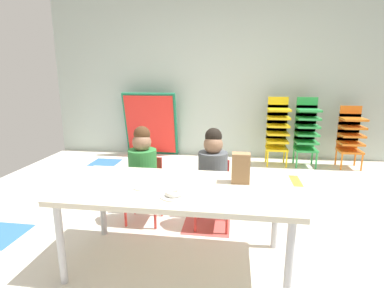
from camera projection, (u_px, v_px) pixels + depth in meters
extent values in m
cube|color=silver|center=(207.00, 225.00, 2.84)|extent=(5.81, 5.10, 0.02)
cube|color=orange|center=(178.00, 187.00, 3.77)|extent=(0.43, 0.43, 0.00)
cube|color=#B24C47|center=(207.00, 224.00, 2.84)|extent=(0.43, 0.43, 0.00)
cube|color=#336BB2|center=(105.00, 162.00, 4.82)|extent=(0.43, 0.43, 0.00)
cube|color=orange|center=(284.00, 180.00, 4.02)|extent=(0.43, 0.43, 0.00)
cube|color=#B2C1B7|center=(222.00, 75.00, 4.99)|extent=(5.81, 0.10, 2.73)
cube|color=beige|center=(178.00, 189.00, 2.13)|extent=(1.62, 0.76, 0.04)
cylinder|color=#B2B2B7|center=(61.00, 244.00, 1.99)|extent=(0.05, 0.05, 0.57)
cylinder|color=#B2B2B7|center=(289.00, 263.00, 1.79)|extent=(0.05, 0.05, 0.57)
cylinder|color=#B2B2B7|center=(102.00, 204.00, 2.61)|extent=(0.05, 0.05, 0.57)
cylinder|color=#B2B2B7|center=(275.00, 215.00, 2.41)|extent=(0.05, 0.05, 0.57)
cube|color=red|center=(144.00, 192.00, 2.84)|extent=(0.32, 0.30, 0.03)
cube|color=red|center=(148.00, 172.00, 2.95)|extent=(0.29, 0.02, 0.30)
cylinder|color=#2D7A38|center=(143.00, 170.00, 2.79)|extent=(0.33, 0.33, 0.38)
sphere|color=#8C664C|center=(142.00, 142.00, 2.73)|extent=(0.17, 0.17, 0.17)
sphere|color=#472D19|center=(142.00, 134.00, 2.72)|extent=(0.15, 0.15, 0.15)
cylinder|color=red|center=(125.00, 212.00, 2.76)|extent=(0.02, 0.02, 0.28)
cylinder|color=red|center=(155.00, 214.00, 2.73)|extent=(0.02, 0.02, 0.28)
cylinder|color=red|center=(135.00, 200.00, 3.02)|extent=(0.02, 0.02, 0.28)
cylinder|color=red|center=(162.00, 202.00, 2.98)|extent=(0.02, 0.02, 0.28)
cube|color=red|center=(212.00, 196.00, 2.75)|extent=(0.32, 0.30, 0.03)
cube|color=red|center=(214.00, 175.00, 2.86)|extent=(0.29, 0.02, 0.30)
cylinder|color=#4C5156|center=(213.00, 173.00, 2.70)|extent=(0.34, 0.34, 0.38)
sphere|color=#8C664C|center=(213.00, 145.00, 2.64)|extent=(0.17, 0.17, 0.17)
sphere|color=black|center=(213.00, 136.00, 2.63)|extent=(0.15, 0.15, 0.15)
cylinder|color=red|center=(195.00, 216.00, 2.68)|extent=(0.02, 0.02, 0.28)
cylinder|color=red|center=(227.00, 219.00, 2.64)|extent=(0.02, 0.02, 0.28)
cylinder|color=red|center=(199.00, 204.00, 2.93)|extent=(0.02, 0.02, 0.28)
cylinder|color=red|center=(228.00, 206.00, 2.89)|extent=(0.02, 0.02, 0.28)
cube|color=yellow|center=(276.00, 149.00, 4.65)|extent=(0.32, 0.30, 0.03)
cube|color=yellow|center=(276.00, 141.00, 4.76)|extent=(0.30, 0.02, 0.18)
cube|color=yellow|center=(277.00, 141.00, 4.62)|extent=(0.32, 0.30, 0.03)
cube|color=yellow|center=(276.00, 133.00, 4.73)|extent=(0.30, 0.02, 0.18)
cube|color=yellow|center=(277.00, 133.00, 4.59)|extent=(0.32, 0.30, 0.03)
cube|color=yellow|center=(277.00, 126.00, 4.71)|extent=(0.30, 0.02, 0.18)
cube|color=yellow|center=(278.00, 126.00, 4.56)|extent=(0.32, 0.30, 0.03)
cube|color=yellow|center=(277.00, 118.00, 4.68)|extent=(0.30, 0.02, 0.18)
cube|color=yellow|center=(279.00, 118.00, 4.54)|extent=(0.32, 0.30, 0.03)
cube|color=yellow|center=(278.00, 111.00, 4.65)|extent=(0.30, 0.02, 0.18)
cube|color=yellow|center=(279.00, 110.00, 4.51)|extent=(0.32, 0.30, 0.03)
cube|color=yellow|center=(278.00, 103.00, 4.62)|extent=(0.30, 0.02, 0.18)
cylinder|color=yellow|center=(268.00, 159.00, 4.57)|extent=(0.02, 0.02, 0.26)
cylinder|color=yellow|center=(287.00, 159.00, 4.53)|extent=(0.02, 0.02, 0.26)
cylinder|color=yellow|center=(266.00, 154.00, 4.82)|extent=(0.02, 0.02, 0.26)
cylinder|color=yellow|center=(284.00, 155.00, 4.78)|extent=(0.02, 0.02, 0.26)
cube|color=green|center=(305.00, 150.00, 4.59)|extent=(0.32, 0.30, 0.03)
cube|color=green|center=(304.00, 142.00, 4.70)|extent=(0.30, 0.02, 0.18)
cube|color=green|center=(306.00, 142.00, 4.56)|extent=(0.32, 0.30, 0.03)
cube|color=green|center=(304.00, 134.00, 4.67)|extent=(0.30, 0.02, 0.18)
cube|color=green|center=(307.00, 134.00, 4.53)|extent=(0.32, 0.30, 0.03)
cube|color=green|center=(305.00, 127.00, 4.65)|extent=(0.30, 0.02, 0.18)
cube|color=green|center=(307.00, 126.00, 4.51)|extent=(0.32, 0.30, 0.03)
cube|color=green|center=(306.00, 119.00, 4.62)|extent=(0.30, 0.02, 0.18)
cube|color=green|center=(308.00, 118.00, 4.48)|extent=(0.32, 0.30, 0.03)
cube|color=green|center=(306.00, 111.00, 4.59)|extent=(0.30, 0.02, 0.18)
cube|color=green|center=(309.00, 110.00, 4.45)|extent=(0.32, 0.30, 0.03)
cube|color=green|center=(307.00, 103.00, 4.57)|extent=(0.30, 0.02, 0.18)
cylinder|color=green|center=(297.00, 160.00, 4.51)|extent=(0.02, 0.02, 0.26)
cylinder|color=green|center=(316.00, 161.00, 4.47)|extent=(0.02, 0.02, 0.26)
cylinder|color=green|center=(294.00, 155.00, 4.76)|extent=(0.02, 0.02, 0.26)
cylinder|color=green|center=(312.00, 156.00, 4.72)|extent=(0.02, 0.02, 0.26)
cube|color=orange|center=(350.00, 151.00, 4.50)|extent=(0.32, 0.30, 0.03)
cube|color=orange|center=(347.00, 143.00, 4.61)|extent=(0.30, 0.02, 0.18)
cube|color=orange|center=(350.00, 143.00, 4.47)|extent=(0.32, 0.30, 0.03)
cube|color=orange|center=(348.00, 135.00, 4.59)|extent=(0.30, 0.02, 0.18)
cube|color=orange|center=(351.00, 135.00, 4.45)|extent=(0.32, 0.30, 0.03)
cube|color=orange|center=(349.00, 128.00, 4.56)|extent=(0.30, 0.02, 0.18)
cube|color=orange|center=(352.00, 127.00, 4.42)|extent=(0.32, 0.30, 0.03)
cube|color=orange|center=(350.00, 120.00, 4.53)|extent=(0.30, 0.02, 0.18)
cube|color=orange|center=(353.00, 119.00, 4.39)|extent=(0.32, 0.30, 0.03)
cube|color=orange|center=(351.00, 112.00, 4.51)|extent=(0.30, 0.02, 0.18)
cylinder|color=orange|center=(342.00, 161.00, 4.42)|extent=(0.02, 0.02, 0.26)
cylinder|color=orange|center=(362.00, 162.00, 4.38)|extent=(0.02, 0.02, 0.26)
cylinder|color=orange|center=(336.00, 157.00, 4.67)|extent=(0.02, 0.02, 0.26)
cylinder|color=orange|center=(355.00, 157.00, 4.63)|extent=(0.02, 0.02, 0.26)
cube|color=#19724C|center=(151.00, 124.00, 5.16)|extent=(0.90, 0.28, 1.09)
cube|color=red|center=(150.00, 125.00, 5.13)|extent=(0.83, 0.23, 0.99)
cube|color=#9E754C|center=(241.00, 168.00, 2.17)|extent=(0.13, 0.09, 0.22)
cylinder|color=white|center=(174.00, 196.00, 1.95)|extent=(0.18, 0.18, 0.01)
cylinder|color=white|center=(145.00, 186.00, 2.12)|extent=(0.18, 0.18, 0.01)
torus|color=white|center=(174.00, 193.00, 1.94)|extent=(0.12, 0.12, 0.03)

